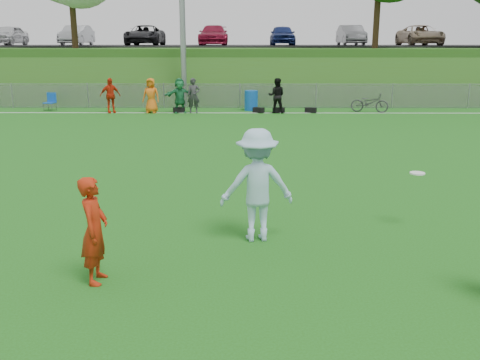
{
  "coord_description": "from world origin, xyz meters",
  "views": [
    {
      "loc": [
        0.22,
        -8.25,
        3.46
      ],
      "look_at": [
        0.16,
        0.5,
        1.17
      ],
      "focal_mm": 40.0,
      "sensor_mm": 36.0,
      "label": 1
    }
  ],
  "objects_px": {
    "frisbee": "(417,173)",
    "player_blue": "(257,185)",
    "player_red_left": "(94,230)",
    "bicycle": "(370,103)",
    "recycling_bin": "(251,101)"
  },
  "relations": [
    {
      "from": "frisbee",
      "to": "player_blue",
      "type": "bearing_deg",
      "value": -167.11
    },
    {
      "from": "player_red_left",
      "to": "bicycle",
      "type": "distance_m",
      "value": 21.04
    },
    {
      "from": "player_red_left",
      "to": "recycling_bin",
      "type": "xyz_separation_m",
      "value": [
        2.53,
        19.97,
        -0.3
      ]
    },
    {
      "from": "player_red_left",
      "to": "frisbee",
      "type": "height_order",
      "value": "player_red_left"
    },
    {
      "from": "player_red_left",
      "to": "player_blue",
      "type": "xyz_separation_m",
      "value": [
        2.4,
        1.76,
        0.2
      ]
    },
    {
      "from": "frisbee",
      "to": "recycling_bin",
      "type": "bearing_deg",
      "value": 99.36
    },
    {
      "from": "player_red_left",
      "to": "recycling_bin",
      "type": "distance_m",
      "value": 20.13
    },
    {
      "from": "frisbee",
      "to": "recycling_bin",
      "type": "xyz_separation_m",
      "value": [
        -2.89,
        17.53,
        -0.55
      ]
    },
    {
      "from": "recycling_bin",
      "to": "bicycle",
      "type": "distance_m",
      "value": 5.9
    },
    {
      "from": "frisbee",
      "to": "recycling_bin",
      "type": "relative_size",
      "value": 0.28
    },
    {
      "from": "player_blue",
      "to": "bicycle",
      "type": "height_order",
      "value": "player_blue"
    },
    {
      "from": "player_blue",
      "to": "recycling_bin",
      "type": "distance_m",
      "value": 18.22
    },
    {
      "from": "player_blue",
      "to": "frisbee",
      "type": "bearing_deg",
      "value": -175.38
    },
    {
      "from": "recycling_bin",
      "to": "bicycle",
      "type": "bearing_deg",
      "value": -6.65
    },
    {
      "from": "frisbee",
      "to": "bicycle",
      "type": "distance_m",
      "value": 17.11
    }
  ]
}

